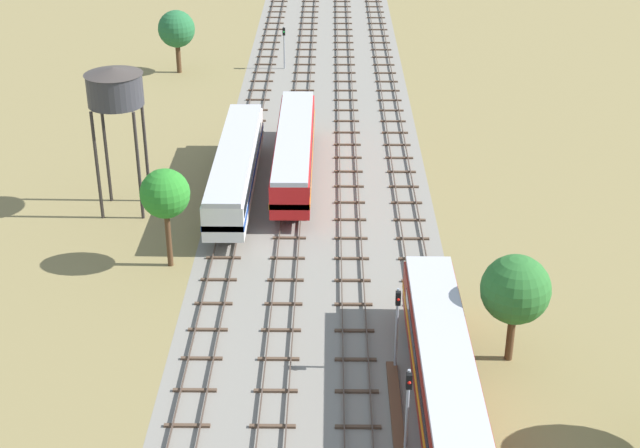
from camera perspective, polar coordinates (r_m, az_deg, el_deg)
The scene contains 17 objects.
ground_plane at distance 83.71m, azimuth 0.16°, elevation 4.95°, with size 480.00×480.00×0.00m, color olive.
ballast_bed at distance 83.71m, azimuth 0.16°, elevation 4.95°, with size 17.23×176.00×0.01m, color gray.
track_far_left at distance 84.90m, azimuth -4.33°, elevation 5.29°, with size 2.40×126.00×0.29m.
track_left at distance 84.64m, azimuth -1.34°, elevation 5.29°, with size 2.40×126.00×0.29m.
track_centre_left at distance 84.60m, azimuth 1.66°, elevation 5.28°, with size 2.40×126.00×0.29m.
track_centre at distance 84.79m, azimuth 4.66°, elevation 5.25°, with size 2.40×126.00×0.29m.
diesel_railcar_centre_nearest at distance 48.80m, azimuth 7.62°, elevation -9.17°, with size 2.96×20.50×3.80m.
diesel_railcar_far_left_near at distance 72.62m, azimuth -5.16°, elevation 3.55°, with size 2.96×20.50×3.80m.
diesel_railcar_left_mid at distance 75.53m, azimuth -1.58°, elevation 4.59°, with size 2.96×20.50×3.80m.
water_tower at distance 69.26m, azimuth -12.41°, elevation 8.05°, with size 4.23×4.23×11.20m.
signal_post_nearest at distance 45.13m, azimuth 5.36°, elevation -10.98°, with size 0.28×0.47×5.51m.
signal_post_near at distance 103.86m, azimuth -2.21°, elevation 11.03°, with size 0.28×0.47×4.70m.
signal_post_mid at distance 51.64m, azimuth 4.72°, elevation -5.80°, with size 0.28×0.47×5.23m.
lineside_tree_0 at distance 52.80m, azimuth 11.84°, elevation -3.95°, with size 3.92×3.92×6.58m.
lineside_tree_1 at distance 103.20m, azimuth -8.75°, elevation 11.66°, with size 3.96×3.96×6.80m.
lineside_tree_3 at distance 61.93m, azimuth -9.43°, elevation 1.80°, with size 3.31×3.31×7.02m.
spare_rail_bundle at distance 49.75m, azimuth 4.70°, elevation -11.77°, with size 0.60×10.00×0.24m, color brown.
Camera 1 is at (0.69, -21.77, 30.97)m, focal length 52.47 mm.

